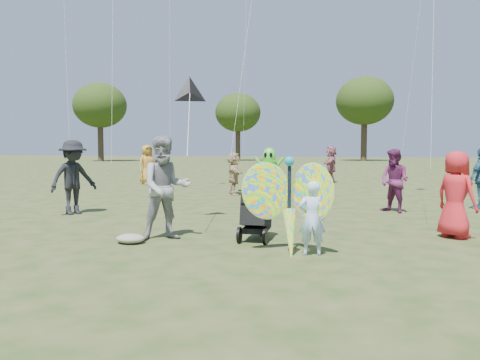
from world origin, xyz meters
name	(u,v)px	position (x,y,z in m)	size (l,w,h in m)	color
ground	(228,252)	(0.00, 0.00, 0.00)	(160.00, 160.00, 0.00)	#51592B
child_girl	(312,218)	(1.37, 0.12, 0.60)	(0.44, 0.29, 1.20)	#B4D3FF
adult_man	(166,188)	(-1.45, 0.73, 0.98)	(0.95, 0.74, 1.96)	gray
grey_bag	(130,239)	(-1.93, 0.22, 0.09)	(0.54, 0.44, 0.17)	gray
crowd_a	(456,195)	(3.88, 2.31, 0.84)	(0.82, 0.53, 1.68)	red
crowd_b	(73,177)	(-5.15, 3.20, 0.97)	(1.25, 0.72, 1.93)	black
crowd_d	(234,174)	(-2.47, 9.12, 0.78)	(1.45, 0.46, 1.57)	tan
crowd_e	(395,181)	(2.95, 5.69, 0.85)	(0.83, 0.65, 1.71)	#652152
crowd_g	(147,164)	(-7.85, 12.95, 0.93)	(0.91, 0.59, 1.86)	#BE832C
crowd_j	(331,164)	(0.56, 16.00, 0.92)	(1.70, 0.54, 1.84)	#A05B6F
jogging_stroller	(257,208)	(0.23, 1.13, 0.61)	(0.54, 1.06, 1.09)	black
butterfly_kite	(290,204)	(1.00, 0.14, 0.81)	(1.74, 0.75, 1.80)	red
delta_kite_rig	(190,93)	(-1.72, 2.75, 2.99)	(1.13, 2.25, 1.83)	black
alien_kite	(269,171)	(-0.84, 7.57, 0.97)	(1.12, 0.69, 1.74)	green
tree_line	(381,99)	(3.67, 44.99, 6.86)	(91.78, 33.60, 10.79)	#3A2D21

